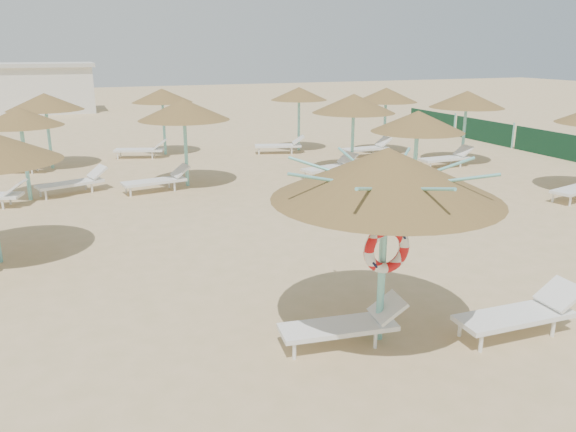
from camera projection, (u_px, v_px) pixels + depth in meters
name	position (u px, v px, depth m)	size (l,w,h in m)	color
ground	(368.00, 327.00, 8.80)	(120.00, 120.00, 0.00)	tan
main_palapa	(387.00, 175.00, 7.73)	(3.24, 3.24, 2.90)	#79D3CA
lounger_main_a	(346.00, 324.00, 8.21)	(1.90, 0.78, 0.67)	white
lounger_main_b	(522.00, 313.00, 8.50)	(2.02, 0.66, 0.73)	white
palapa_field	(277.00, 109.00, 18.02)	(19.52, 13.78, 2.73)	#79D3CA
service_hut	(29.00, 88.00, 37.35)	(8.40, 4.40, 3.25)	silver
windbreak_fence	(552.00, 144.00, 22.48)	(0.08, 19.84, 1.10)	#184833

